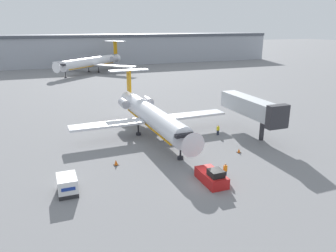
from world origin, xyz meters
TOP-DOWN VIEW (x-y plane):
  - ground_plane at (0.00, 0.00)m, footprint 600.00×600.00m
  - terminal_building at (0.00, 120.00)m, footprint 180.00×16.80m
  - airplane_main at (-0.39, 18.10)m, footprint 25.52×27.82m
  - pushback_tug at (0.53, 0.17)m, footprint 2.11×4.46m
  - luggage_cart at (-14.63, 3.50)m, footprint 1.97×2.98m
  - worker_near_tug at (2.50, 0.59)m, footprint 0.40×0.26m
  - worker_by_wing at (9.38, 14.42)m, footprint 0.40×0.24m
  - traffic_cone_left at (-8.37, 8.72)m, footprint 0.65×0.65m
  - traffic_cone_right at (8.37, 6.76)m, footprint 0.55×0.55m
  - airplane_parked_far_left at (1.56, 93.77)m, footprint 29.09×28.68m
  - jet_bridge at (14.42, 12.87)m, footprint 3.20×13.99m

SIDE VIEW (x-z plane):
  - ground_plane at x=0.00m, z-range 0.00..0.00m
  - traffic_cone_right at x=8.37m, z-range -0.02..0.59m
  - traffic_cone_left at x=-8.37m, z-range -0.02..0.71m
  - pushback_tug at x=0.53m, z-range -0.24..1.68m
  - worker_by_wing at x=9.38m, z-range 0.03..1.69m
  - luggage_cart at x=-14.63m, z-range 0.00..1.89m
  - worker_near_tug at x=2.50m, z-range 0.05..1.89m
  - airplane_main at x=-0.39m, z-range -1.26..7.63m
  - airplane_parked_far_left at x=1.56m, z-range -1.56..9.10m
  - jet_bridge at x=14.42m, z-range 1.36..7.55m
  - terminal_building at x=0.00m, z-range 0.03..12.87m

